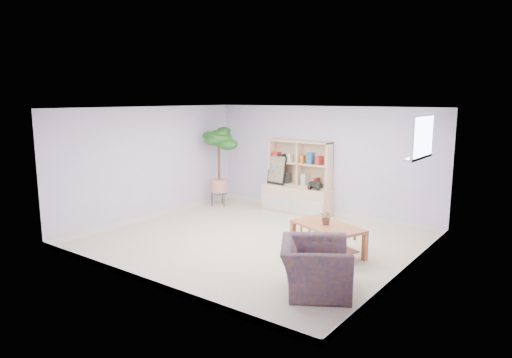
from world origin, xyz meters
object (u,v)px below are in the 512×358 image
Objects in this scene: coffee_table at (327,239)px; armchair at (315,263)px; floor_tree at (219,167)px; storage_unit at (297,177)px.

armchair is (0.57, -1.43, 0.14)m from coffee_table.
floor_tree is (-3.70, 1.50, 0.70)m from coffee_table.
armchair is (4.27, -2.93, -0.57)m from floor_tree.
storage_unit is 1.92m from floor_tree.
coffee_table is 4.05m from floor_tree.
coffee_table is 0.64× the size of floor_tree.
floor_tree is 1.82× the size of armchair.
storage_unit is at bearing 17.32° from floor_tree.
floor_tree is at bearing 24.40° from armchair.
armchair reaches higher than coffee_table.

